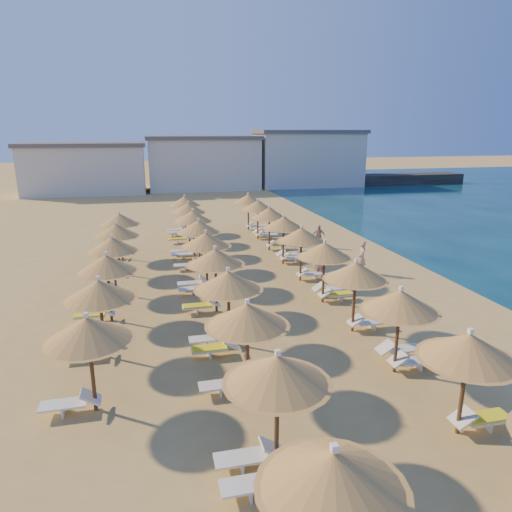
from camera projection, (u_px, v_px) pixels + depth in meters
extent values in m
plane|color=tan|center=(284.00, 303.00, 22.14)|extent=(220.00, 220.00, 0.00)
cube|color=black|center=(369.00, 180.00, 69.45)|extent=(30.00, 4.04, 1.50)
cube|color=beige|center=(86.00, 170.00, 59.78)|extent=(15.00, 8.00, 6.00)
cube|color=#59514C|center=(83.00, 145.00, 58.92)|extent=(15.60, 8.48, 0.50)
cube|color=beige|center=(203.00, 164.00, 64.09)|extent=(15.00, 8.00, 6.80)
cube|color=#59514C|center=(203.00, 138.00, 63.12)|extent=(15.60, 8.48, 0.50)
cube|color=beige|center=(308.00, 160.00, 67.72)|extent=(15.00, 8.00, 7.60)
cube|color=#59514C|center=(308.00, 132.00, 66.64)|extent=(15.60, 8.48, 0.50)
cylinder|color=brown|center=(462.00, 392.00, 12.30)|extent=(0.12, 0.12, 2.51)
cone|color=#AA7831|center=(469.00, 346.00, 11.93)|extent=(2.48, 2.48, 0.73)
cone|color=#AA7831|center=(467.00, 357.00, 12.01)|extent=(2.67, 2.67, 0.12)
cube|color=white|center=(471.00, 331.00, 11.82)|extent=(0.12, 0.12, 0.14)
cylinder|color=brown|center=(397.00, 338.00, 15.50)|extent=(0.12, 0.12, 2.51)
cone|color=#AA7831|center=(400.00, 301.00, 15.13)|extent=(2.48, 2.48, 0.73)
cone|color=#AA7831|center=(400.00, 309.00, 15.21)|extent=(2.67, 2.67, 0.12)
cube|color=white|center=(401.00, 288.00, 15.01)|extent=(0.12, 0.12, 0.14)
cylinder|color=brown|center=(354.00, 303.00, 18.69)|extent=(0.12, 0.12, 2.51)
cone|color=#AA7831|center=(356.00, 271.00, 18.33)|extent=(2.48, 2.48, 0.73)
cone|color=#AA7831|center=(355.00, 278.00, 18.41)|extent=(2.67, 2.67, 0.12)
cube|color=white|center=(356.00, 260.00, 18.21)|extent=(0.12, 0.12, 0.14)
cylinder|color=brown|center=(323.00, 277.00, 21.89)|extent=(0.12, 0.12, 2.51)
cone|color=#AA7831|center=(325.00, 250.00, 21.53)|extent=(2.48, 2.48, 0.73)
cone|color=#AA7831|center=(324.00, 256.00, 21.61)|extent=(2.67, 2.67, 0.12)
cube|color=white|center=(325.00, 241.00, 21.41)|extent=(0.12, 0.12, 0.14)
cylinder|color=brown|center=(301.00, 259.00, 25.09)|extent=(0.12, 0.12, 2.51)
cone|color=#AA7831|center=(301.00, 234.00, 24.72)|extent=(2.48, 2.48, 0.73)
cone|color=#AA7831|center=(301.00, 240.00, 24.81)|extent=(2.67, 2.67, 0.12)
cube|color=white|center=(302.00, 227.00, 24.61)|extent=(0.12, 0.12, 0.14)
cylinder|color=brown|center=(283.00, 244.00, 28.29)|extent=(0.12, 0.12, 2.51)
cone|color=#AA7831|center=(284.00, 222.00, 27.92)|extent=(2.48, 2.48, 0.73)
cone|color=#AA7831|center=(283.00, 227.00, 28.00)|extent=(2.67, 2.67, 0.12)
cube|color=white|center=(284.00, 215.00, 27.81)|extent=(0.12, 0.12, 0.14)
cylinder|color=brown|center=(269.00, 232.00, 31.49)|extent=(0.12, 0.12, 2.51)
cone|color=#AA7831|center=(269.00, 213.00, 31.12)|extent=(2.48, 2.48, 0.73)
cone|color=#AA7831|center=(269.00, 217.00, 31.20)|extent=(2.67, 2.67, 0.12)
cube|color=white|center=(269.00, 207.00, 31.00)|extent=(0.12, 0.12, 0.14)
cylinder|color=brown|center=(258.00, 223.00, 34.68)|extent=(0.12, 0.12, 2.51)
cone|color=#AA7831|center=(258.00, 205.00, 34.32)|extent=(2.48, 2.48, 0.73)
cone|color=#AA7831|center=(258.00, 209.00, 34.40)|extent=(2.67, 2.67, 0.12)
cube|color=white|center=(258.00, 199.00, 34.20)|extent=(0.12, 0.12, 0.14)
cylinder|color=brown|center=(248.00, 215.00, 37.88)|extent=(0.12, 0.12, 2.51)
cone|color=#AA7831|center=(248.00, 199.00, 37.52)|extent=(2.48, 2.48, 0.73)
cone|color=#AA7831|center=(248.00, 202.00, 37.60)|extent=(2.67, 2.67, 0.12)
cube|color=white|center=(248.00, 193.00, 37.40)|extent=(0.12, 0.12, 0.14)
cone|color=#AA7831|center=(333.00, 470.00, 7.59)|extent=(2.48, 2.48, 0.73)
cone|color=#AA7831|center=(332.00, 485.00, 7.67)|extent=(2.67, 2.67, 0.12)
cube|color=white|center=(334.00, 448.00, 7.48)|extent=(0.12, 0.12, 0.14)
cylinder|color=brown|center=(277.00, 419.00, 11.16)|extent=(0.12, 0.12, 2.51)
cone|color=#AA7831|center=(277.00, 369.00, 10.79)|extent=(2.48, 2.48, 0.73)
cone|color=#AA7831|center=(277.00, 381.00, 10.87)|extent=(2.67, 2.67, 0.12)
cube|color=white|center=(278.00, 353.00, 10.67)|extent=(0.12, 0.12, 0.14)
cylinder|color=brown|center=(247.00, 355.00, 14.35)|extent=(0.12, 0.12, 2.51)
cone|color=#AA7831|center=(247.00, 315.00, 13.99)|extent=(2.48, 2.48, 0.73)
cone|color=#AA7831|center=(247.00, 324.00, 14.07)|extent=(2.67, 2.67, 0.12)
cube|color=white|center=(247.00, 301.00, 13.87)|extent=(0.12, 0.12, 0.14)
cylinder|color=brown|center=(229.00, 314.00, 17.55)|extent=(0.12, 0.12, 2.51)
cone|color=#AA7831|center=(228.00, 280.00, 17.19)|extent=(2.48, 2.48, 0.73)
cone|color=#AA7831|center=(228.00, 288.00, 17.27)|extent=(2.67, 2.67, 0.12)
cube|color=white|center=(228.00, 269.00, 17.07)|extent=(0.12, 0.12, 0.14)
cylinder|color=brown|center=(216.00, 286.00, 20.75)|extent=(0.12, 0.12, 2.51)
cone|color=#AA7831|center=(215.00, 257.00, 20.38)|extent=(2.48, 2.48, 0.73)
cone|color=#AA7831|center=(215.00, 263.00, 20.46)|extent=(2.67, 2.67, 0.12)
cube|color=white|center=(215.00, 247.00, 20.27)|extent=(0.12, 0.12, 0.14)
cylinder|color=brown|center=(207.00, 265.00, 23.95)|extent=(0.12, 0.12, 2.51)
cone|color=#AA7831|center=(206.00, 239.00, 23.58)|extent=(2.48, 2.48, 0.73)
cone|color=#AA7831|center=(206.00, 245.00, 23.66)|extent=(2.67, 2.67, 0.12)
cube|color=white|center=(206.00, 231.00, 23.47)|extent=(0.12, 0.12, 0.14)
cylinder|color=brown|center=(199.00, 249.00, 27.14)|extent=(0.12, 0.12, 2.51)
cone|color=#AA7831|center=(199.00, 226.00, 26.78)|extent=(2.48, 2.48, 0.73)
cone|color=#AA7831|center=(199.00, 231.00, 26.86)|extent=(2.67, 2.67, 0.12)
cube|color=white|center=(198.00, 219.00, 26.66)|extent=(0.12, 0.12, 0.14)
cylinder|color=brown|center=(194.00, 236.00, 30.34)|extent=(0.12, 0.12, 2.51)
cone|color=#AA7831|center=(193.00, 216.00, 29.98)|extent=(2.48, 2.48, 0.73)
cone|color=#AA7831|center=(193.00, 221.00, 30.06)|extent=(2.67, 2.67, 0.12)
cube|color=white|center=(193.00, 210.00, 29.86)|extent=(0.12, 0.12, 0.14)
cylinder|color=brown|center=(189.00, 226.00, 33.54)|extent=(0.12, 0.12, 2.51)
cone|color=#AA7831|center=(188.00, 208.00, 33.17)|extent=(2.48, 2.48, 0.73)
cone|color=#AA7831|center=(189.00, 212.00, 33.26)|extent=(2.67, 2.67, 0.12)
cube|color=white|center=(188.00, 202.00, 33.06)|extent=(0.12, 0.12, 0.14)
cylinder|color=brown|center=(185.00, 218.00, 36.74)|extent=(0.12, 0.12, 2.51)
cone|color=#AA7831|center=(185.00, 201.00, 36.37)|extent=(2.48, 2.48, 0.73)
cone|color=#AA7831|center=(185.00, 205.00, 36.45)|extent=(2.67, 2.67, 0.12)
cube|color=white|center=(184.00, 195.00, 36.26)|extent=(0.12, 0.12, 0.14)
cylinder|color=brown|center=(92.00, 372.00, 13.33)|extent=(0.12, 0.12, 2.51)
cone|color=#AA7831|center=(88.00, 329.00, 12.97)|extent=(2.48, 2.48, 0.73)
cone|color=#AA7831|center=(89.00, 339.00, 13.05)|extent=(2.67, 2.67, 0.12)
cube|color=white|center=(86.00, 315.00, 12.85)|extent=(0.12, 0.12, 0.14)
cylinder|color=brown|center=(103.00, 325.00, 16.53)|extent=(0.12, 0.12, 2.51)
cone|color=#AA7831|center=(99.00, 290.00, 16.16)|extent=(2.48, 2.48, 0.73)
cone|color=#AA7831|center=(100.00, 298.00, 16.24)|extent=(2.67, 2.67, 0.12)
cube|color=white|center=(98.00, 278.00, 16.05)|extent=(0.12, 0.12, 0.14)
cylinder|color=brown|center=(109.00, 294.00, 19.73)|extent=(0.12, 0.12, 2.51)
cone|color=#AA7831|center=(107.00, 263.00, 19.36)|extent=(2.48, 2.48, 0.73)
cone|color=#AA7831|center=(107.00, 270.00, 19.44)|extent=(2.67, 2.67, 0.12)
cube|color=white|center=(106.00, 253.00, 19.25)|extent=(0.12, 0.12, 0.14)
cylinder|color=brown|center=(114.00, 271.00, 22.93)|extent=(0.12, 0.12, 2.51)
cone|color=#AA7831|center=(112.00, 244.00, 22.56)|extent=(2.48, 2.48, 0.73)
cone|color=#AA7831|center=(113.00, 250.00, 22.64)|extent=(2.67, 2.67, 0.12)
cube|color=white|center=(111.00, 236.00, 22.44)|extent=(0.12, 0.12, 0.14)
cylinder|color=brown|center=(118.00, 254.00, 26.12)|extent=(0.12, 0.12, 2.51)
cone|color=#AA7831|center=(116.00, 230.00, 25.76)|extent=(2.48, 2.48, 0.73)
cone|color=#AA7831|center=(117.00, 235.00, 25.84)|extent=(2.67, 2.67, 0.12)
cube|color=white|center=(116.00, 223.00, 25.64)|extent=(0.12, 0.12, 0.14)
cylinder|color=brown|center=(121.00, 240.00, 29.32)|extent=(0.12, 0.12, 2.51)
cone|color=#AA7831|center=(120.00, 219.00, 28.96)|extent=(2.48, 2.48, 0.73)
cone|color=#AA7831|center=(120.00, 224.00, 29.04)|extent=(2.67, 2.67, 0.12)
cube|color=white|center=(119.00, 212.00, 28.84)|extent=(0.12, 0.12, 0.14)
cube|color=silver|center=(486.00, 418.00, 12.75)|extent=(1.33, 0.58, 0.06)
cube|color=silver|center=(486.00, 423.00, 12.79)|extent=(0.06, 0.52, 0.32)
cube|color=silver|center=(463.00, 418.00, 12.54)|extent=(0.58, 0.58, 0.40)
cube|color=yellow|center=(487.00, 416.00, 12.73)|extent=(1.28, 0.53, 0.05)
cube|color=silver|center=(241.00, 458.00, 11.21)|extent=(1.33, 0.58, 0.06)
cube|color=silver|center=(241.00, 463.00, 11.25)|extent=(0.06, 0.52, 0.32)
cube|color=silver|center=(272.00, 448.00, 11.34)|extent=(0.58, 0.58, 0.40)
cube|color=silver|center=(249.00, 484.00, 10.36)|extent=(1.33, 0.58, 0.06)
cube|color=silver|center=(249.00, 490.00, 10.41)|extent=(0.06, 0.52, 0.32)
cube|color=silver|center=(282.00, 473.00, 10.50)|extent=(0.58, 0.58, 0.40)
cube|color=silver|center=(418.00, 360.00, 15.94)|extent=(1.33, 0.58, 0.06)
cube|color=silver|center=(418.00, 364.00, 15.99)|extent=(0.06, 0.52, 0.32)
cube|color=silver|center=(398.00, 359.00, 15.73)|extent=(0.58, 0.58, 0.40)
cube|color=silver|center=(404.00, 349.00, 16.79)|extent=(1.33, 0.58, 0.06)
cube|color=silver|center=(404.00, 353.00, 16.83)|extent=(0.06, 0.52, 0.32)
cube|color=silver|center=(385.00, 347.00, 16.58)|extent=(0.58, 0.58, 0.40)
cube|color=silver|center=(220.00, 385.00, 14.41)|extent=(1.33, 0.58, 0.06)
cube|color=silver|center=(220.00, 389.00, 14.45)|extent=(0.06, 0.52, 0.32)
cube|color=silver|center=(244.00, 378.00, 14.54)|extent=(0.58, 0.58, 0.40)
cube|color=silver|center=(372.00, 322.00, 19.14)|extent=(1.33, 0.58, 0.06)
cube|color=silver|center=(372.00, 325.00, 19.18)|extent=(0.06, 0.52, 0.32)
cube|color=silver|center=(355.00, 320.00, 18.93)|extent=(0.58, 0.58, 0.40)
cube|color=silver|center=(206.00, 338.00, 17.60)|extent=(1.33, 0.58, 0.06)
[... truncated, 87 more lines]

